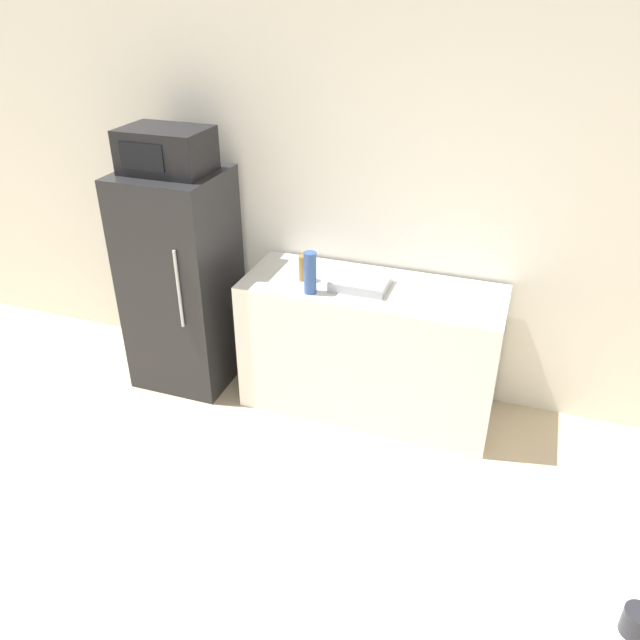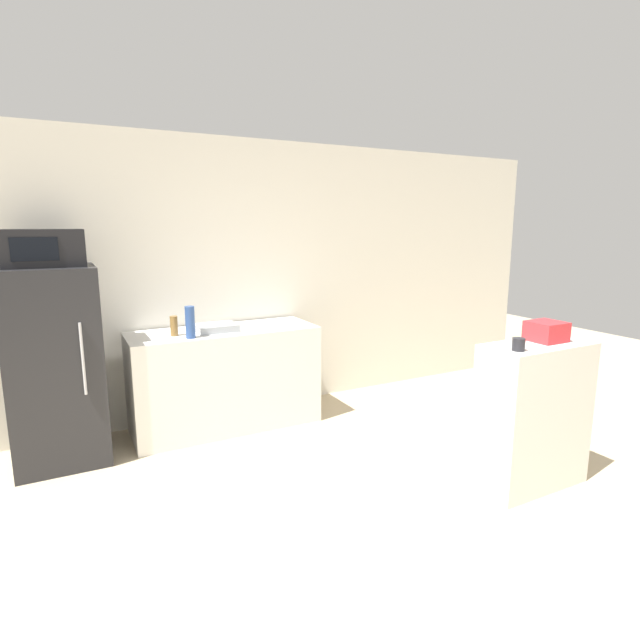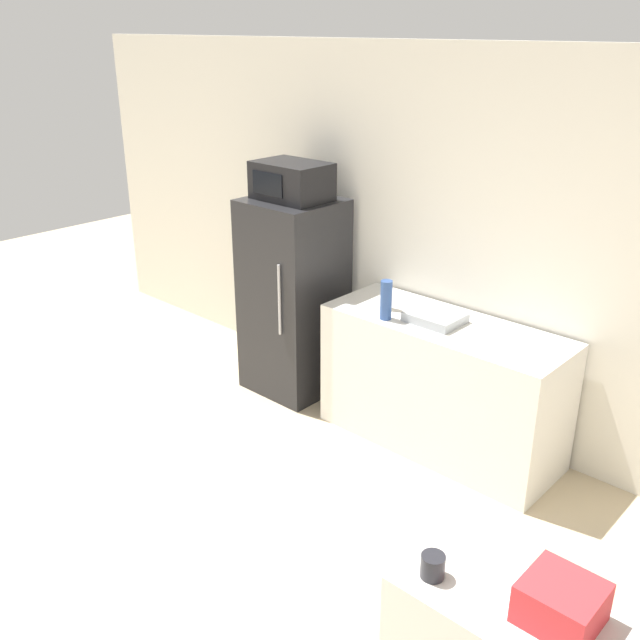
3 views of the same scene
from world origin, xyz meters
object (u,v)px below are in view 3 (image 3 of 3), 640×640
Objects in this scene: microwave at (292,181)px; basket at (561,603)px; refrigerator at (294,297)px; bottle_short at (388,297)px; jar at (433,566)px; bottle_tall at (386,300)px.

basket is (3.02, -1.91, -0.56)m from microwave.
basket is at bearing -32.38° from refrigerator.
basket reaches higher than bottle_short.
basket is 0.40m from jar.
refrigerator is 18.21× the size of jar.
bottle_tall reaches higher than basket.
bottle_tall is 2.69m from basket.
microwave is at bearing 171.73° from bottle_tall.
bottle_short is at bearing 130.68° from jar.
bottle_short is (0.89, 0.00, 0.23)m from refrigerator.
microwave reaches higher than jar.
basket reaches higher than jar.
refrigerator is at bearing 147.62° from basket.
jar is (1.64, -1.87, 0.03)m from bottle_tall.
jar is (2.63, -2.02, -0.58)m from microwave.
refrigerator is at bearing 142.51° from jar.
bottle_tall is 1.17× the size of basket.
bottle_short is 2.02× the size of jar.
jar is at bearing -49.32° from bottle_short.
microwave is 2.37× the size of basket.
refrigerator reaches higher than jar.
bottle_short is 2.67m from jar.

